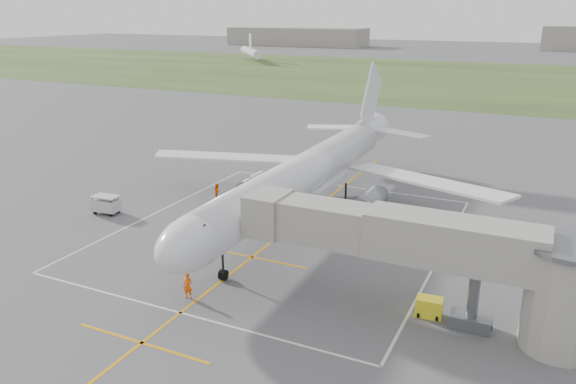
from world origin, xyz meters
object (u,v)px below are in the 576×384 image
at_px(airliner, 305,174).
at_px(gpu_unit, 429,307).
at_px(jet_bridge, 440,254).
at_px(ramp_worker_wing, 218,191).
at_px(baggage_cart, 106,204).
at_px(ramp_worker_nose, 188,286).

distance_m(airliner, gpu_unit, 20.95).
height_order(jet_bridge, ramp_worker_wing, jet_bridge).
xyz_separation_m(jet_bridge, ramp_worker_wing, (-26.47, 15.19, -3.87)).
bearing_deg(ramp_worker_wing, baggage_cart, 112.57).
relative_size(airliner, gpu_unit, 25.69).
relative_size(jet_bridge, gpu_unit, 12.86).
height_order(jet_bridge, gpu_unit, jet_bridge).
bearing_deg(jet_bridge, baggage_cart, 169.33).
height_order(airliner, ramp_worker_wing, airliner).
bearing_deg(baggage_cart, jet_bridge, -16.04).
bearing_deg(ramp_worker_wing, ramp_worker_nose, -179.49).
relative_size(gpu_unit, ramp_worker_nose, 0.96).
distance_m(jet_bridge, ramp_worker_wing, 30.77).
height_order(airliner, ramp_worker_nose, airliner).
height_order(gpu_unit, ramp_worker_nose, ramp_worker_nose).
bearing_deg(ramp_worker_nose, jet_bridge, 3.59).
relative_size(jet_bridge, ramp_worker_wing, 13.37).
xyz_separation_m(baggage_cart, ramp_worker_nose, (17.64, -10.95, 0.00)).
relative_size(jet_bridge, baggage_cart, 8.36).
distance_m(gpu_unit, ramp_worker_wing, 29.92).
xyz_separation_m(jet_bridge, baggage_cart, (-34.09, 6.42, -3.80)).
distance_m(jet_bridge, ramp_worker_nose, 17.48).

